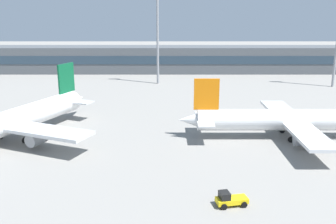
{
  "coord_description": "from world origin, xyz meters",
  "views": [
    {
      "loc": [
        5.43,
        -30.02,
        21.76
      ],
      "look_at": [
        5.32,
        40.0,
        3.0
      ],
      "focal_mm": 41.25,
      "sensor_mm": 36.0,
      "label": 1
    }
  ],
  "objects_px": {
    "airplane_near": "(0,126)",
    "airplane_mid": "(301,120)",
    "floodlight_tower_west": "(158,25)",
    "baggage_tug_yellow": "(230,199)"
  },
  "relations": [
    {
      "from": "floodlight_tower_west",
      "to": "airplane_near",
      "type": "bearing_deg",
      "value": -113.99
    },
    {
      "from": "baggage_tug_yellow",
      "to": "floodlight_tower_west",
      "type": "xyz_separation_m",
      "value": [
        -10.07,
        74.69,
        16.56
      ]
    },
    {
      "from": "airplane_near",
      "to": "floodlight_tower_west",
      "type": "relative_size",
      "value": 1.41
    },
    {
      "from": "baggage_tug_yellow",
      "to": "floodlight_tower_west",
      "type": "bearing_deg",
      "value": 97.68
    },
    {
      "from": "baggage_tug_yellow",
      "to": "floodlight_tower_west",
      "type": "relative_size",
      "value": 0.13
    },
    {
      "from": "airplane_near",
      "to": "airplane_mid",
      "type": "bearing_deg",
      "value": 4.73
    },
    {
      "from": "baggage_tug_yellow",
      "to": "airplane_near",
      "type": "bearing_deg",
      "value": 149.83
    },
    {
      "from": "airplane_mid",
      "to": "floodlight_tower_west",
      "type": "relative_size",
      "value": 1.38
    },
    {
      "from": "airplane_near",
      "to": "floodlight_tower_west",
      "type": "bearing_deg",
      "value": 66.01
    },
    {
      "from": "airplane_near",
      "to": "baggage_tug_yellow",
      "type": "xyz_separation_m",
      "value": [
        34.41,
        -20.0,
        -2.65
      ]
    }
  ]
}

